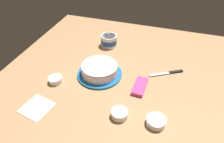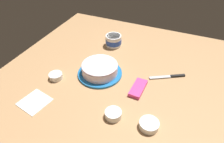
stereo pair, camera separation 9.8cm
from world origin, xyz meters
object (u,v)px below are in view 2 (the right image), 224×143
frosting_tub (114,40)px  candy_box_lower (138,88)px  sprinkle_bowl_pink (113,114)px  sprinkle_bowl_orange (149,125)px  paper_napkin (35,102)px  spreading_knife (170,76)px  frosted_cake (100,69)px  sprinkle_bowl_green (56,76)px

frosting_tub → candy_box_lower: frosting_tub is taller
sprinkle_bowl_pink → sprinkle_bowl_orange: (0.01, -0.19, -0.00)m
sprinkle_bowl_pink → paper_napkin: bearing=100.5°
spreading_knife → candy_box_lower: (-0.19, 0.16, 0.01)m
candy_box_lower → frosting_tub: bearing=41.8°
frosted_cake → sprinkle_bowl_orange: 0.49m
frosted_cake → candy_box_lower: 0.28m
paper_napkin → frosted_cake: bearing=-32.0°
candy_box_lower → sprinkle_bowl_orange: bearing=-148.6°
sprinkle_bowl_green → paper_napkin: 0.22m
sprinkle_bowl_orange → sprinkle_bowl_green: size_ratio=1.16×
sprinkle_bowl_pink → candy_box_lower: sprinkle_bowl_pink is taller
frosting_tub → sprinkle_bowl_orange: size_ratio=1.26×
frosted_cake → sprinkle_bowl_pink: 0.36m
sprinkle_bowl_orange → candy_box_lower: bearing=29.1°
frosting_tub → spreading_knife: bearing=-113.2°
candy_box_lower → paper_napkin: size_ratio=1.06×
frosting_tub → spreading_knife: (-0.21, -0.49, -0.04)m
frosting_tub → paper_napkin: frosting_tub is taller
paper_napkin → spreading_knife: bearing=-51.7°
sprinkle_bowl_pink → sprinkle_bowl_green: sprinkle_bowl_pink is taller
frosted_cake → frosting_tub: size_ratio=2.32×
sprinkle_bowl_orange → sprinkle_bowl_green: bearing=79.0°
candy_box_lower → sprinkle_bowl_green: bearing=104.2°
spreading_knife → candy_box_lower: bearing=141.1°
sprinkle_bowl_pink → frosting_tub: bearing=23.0°
spreading_knife → sprinkle_bowl_green: size_ratio=2.51×
sprinkle_bowl_green → paper_napkin: bearing=-177.5°
spreading_knife → sprinkle_bowl_pink: size_ratio=2.42×
frosted_cake → paper_napkin: frosted_cake is taller
spreading_knife → sprinkle_bowl_pink: (-0.44, 0.22, 0.01)m
spreading_knife → paper_napkin: bearing=128.3°
spreading_knife → sprinkle_bowl_orange: size_ratio=2.16×
sprinkle_bowl_pink → spreading_knife: bearing=-26.1°
sprinkle_bowl_green → candy_box_lower: sprinkle_bowl_green is taller
frosted_cake → sprinkle_bowl_pink: bearing=-142.8°
frosting_tub → sprinkle_bowl_green: bearing=160.5°
sprinkle_bowl_pink → sprinkle_bowl_green: bearing=73.4°
spreading_knife → sprinkle_bowl_green: 0.74m
frosting_tub → candy_box_lower: 0.53m
sprinkle_bowl_pink → candy_box_lower: 0.25m
candy_box_lower → paper_napkin: bearing=125.3°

